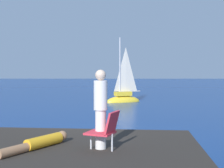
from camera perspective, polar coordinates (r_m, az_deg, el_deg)
ground_plane at (r=10.92m, az=-5.29°, el=-10.98°), size 160.00×160.00×0.00m
shore_ledge at (r=7.17m, az=-11.68°, el=-14.40°), size 6.86×4.00×0.95m
boulder_seaward at (r=9.46m, az=-12.00°, el=-13.19°), size 1.72×1.69×1.06m
sailboat_near at (r=24.65m, az=2.08°, el=-2.65°), size 3.10×2.20×5.63m
person_sunbather at (r=6.63m, az=-13.32°, el=-10.52°), size 1.10×1.53×0.25m
person_standing at (r=6.31m, az=-2.12°, el=-4.22°), size 0.28×0.28×1.62m
beach_chair at (r=6.21m, az=-1.22°, el=-8.28°), size 0.73×0.67×0.80m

